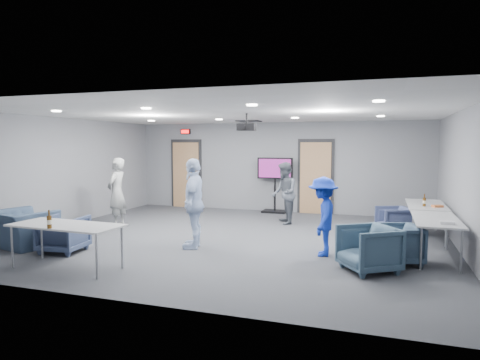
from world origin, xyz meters
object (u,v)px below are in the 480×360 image
(person_a, at_px, (117,192))
(table_front_left, at_px, (66,227))
(chair_right_b, at_px, (397,244))
(table_right_b, at_px, (436,221))
(person_d, at_px, (323,216))
(projector, at_px, (247,127))
(person_c, at_px, (194,203))
(chair_right_c, at_px, (368,249))
(chair_right_a, at_px, (394,221))
(chair_front_a, at_px, (64,234))
(table_right_a, at_px, (426,206))
(person_b, at_px, (284,193))
(chair_front_b, at_px, (23,229))
(bottle_front, at_px, (49,222))
(tv_stand, at_px, (275,181))
(bottle_right, at_px, (424,202))

(person_a, bearing_deg, table_front_left, 16.31)
(chair_right_b, bearing_deg, table_right_b, 111.89)
(person_d, relative_size, projector, 3.58)
(person_c, distance_m, chair_right_c, 3.41)
(chair_right_a, distance_m, chair_front_a, 7.01)
(table_front_left, bearing_deg, chair_front_a, 135.83)
(chair_right_b, xyz_separation_m, projector, (-3.02, 0.96, 2.07))
(chair_front_a, relative_size, projector, 1.89)
(chair_right_a, bearing_deg, table_right_a, 64.30)
(person_b, bearing_deg, chair_front_b, -67.61)
(person_a, distance_m, table_front_left, 3.60)
(chair_front_b, distance_m, bottle_front, 2.30)
(person_d, height_order, chair_front_b, person_d)
(chair_right_b, bearing_deg, person_b, -156.26)
(table_right_a, distance_m, tv_stand, 4.59)
(chair_front_b, xyz_separation_m, table_front_left, (1.86, -0.92, 0.32))
(chair_right_c, bearing_deg, table_front_left, -107.89)
(chair_front_a, bearing_deg, chair_right_a, -154.76)
(person_a, distance_m, table_right_b, 7.19)
(person_d, distance_m, tv_stand, 5.01)
(person_a, bearing_deg, person_d, 71.96)
(chair_front_a, distance_m, table_right_b, 6.85)
(chair_front_a, bearing_deg, table_front_left, 127.12)
(chair_right_a, bearing_deg, bottle_front, -66.96)
(chair_right_c, bearing_deg, person_c, -134.09)
(chair_right_a, relative_size, projector, 1.72)
(chair_front_b, bearing_deg, chair_right_c, -161.68)
(person_c, distance_m, chair_front_a, 2.52)
(person_c, bearing_deg, tv_stand, 160.56)
(person_c, bearing_deg, bottle_right, 102.21)
(table_right_b, bearing_deg, person_a, 83.84)
(table_right_a, distance_m, projector, 4.31)
(person_a, height_order, chair_right_b, person_a)
(chair_right_b, height_order, chair_front_a, chair_front_a)
(person_c, relative_size, chair_front_b, 1.57)
(person_d, height_order, table_front_left, person_d)
(table_right_b, bearing_deg, projector, 83.42)
(chair_front_b, bearing_deg, person_d, -153.51)
(chair_front_a, height_order, chair_front_b, chair_front_b)
(person_a, relative_size, person_b, 1.08)
(person_b, bearing_deg, projector, -30.92)
(chair_right_b, bearing_deg, table_right_a, 147.31)
(bottle_right, distance_m, tv_stand, 4.71)
(chair_right_c, bearing_deg, table_right_a, 125.91)
(chair_right_b, xyz_separation_m, table_front_left, (-5.17, -2.03, 0.35))
(chair_right_b, xyz_separation_m, chair_front_a, (-5.97, -1.18, 0.01))
(chair_right_c, bearing_deg, chair_right_a, 137.45)
(table_right_a, bearing_deg, table_right_b, -180.00)
(person_b, relative_size, person_c, 0.90)
(person_b, relative_size, table_right_a, 0.85)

